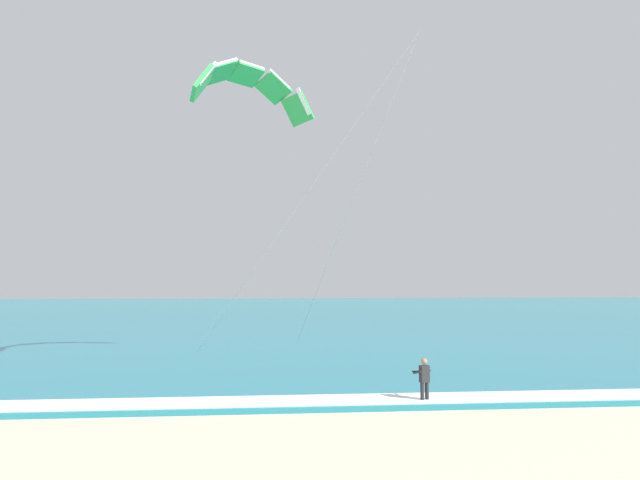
{
  "coord_description": "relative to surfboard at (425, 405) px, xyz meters",
  "views": [
    {
      "loc": [
        -7.86,
        -5.16,
        4.44
      ],
      "look_at": [
        -5.85,
        17.62,
        6.19
      ],
      "focal_mm": 30.66,
      "sensor_mm": 36.0,
      "label": 1
    }
  ],
  "objects": [
    {
      "name": "kitesurfer",
      "position": [
        -0.01,
        0.02,
        0.91
      ],
      "size": [
        0.63,
        0.63,
        1.69
      ],
      "color": "#232328",
      "rests_on": "ground"
    },
    {
      "name": "surf_foam",
      "position": [
        2.38,
        0.31,
        0.19
      ],
      "size": [
        200.0,
        1.75,
        0.04
      ],
      "primitive_type": "cube",
      "color": "white",
      "rests_on": "sea"
    },
    {
      "name": "surfboard",
      "position": [
        0.0,
        0.0,
        0.0
      ],
      "size": [
        0.87,
        1.47,
        0.09
      ],
      "color": "#E04C38",
      "rests_on": "ground"
    },
    {
      "name": "kite_primary",
      "position": [
        -6.68,
        8.84,
        14.74
      ],
      "size": [
        9.69,
        10.8,
        14.73
      ],
      "color": "green"
    },
    {
      "name": "sea",
      "position": [
        2.38,
        59.31,
        0.07
      ],
      "size": [
        200.0,
        120.0,
        0.2
      ],
      "primitive_type": "cube",
      "color": "teal",
      "rests_on": "ground"
    }
  ]
}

